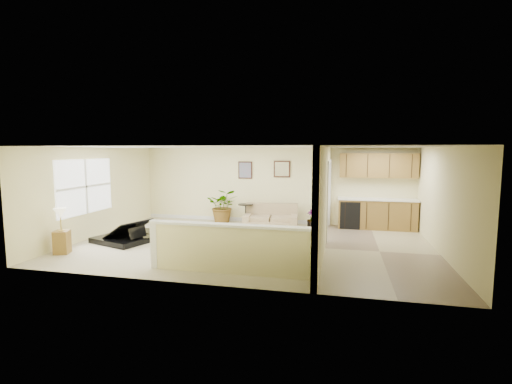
% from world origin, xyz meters
% --- Properties ---
extents(floor, '(9.00, 9.00, 0.00)m').
position_xyz_m(floor, '(0.00, 0.00, 0.00)').
color(floor, '#C0B495').
rests_on(floor, ground).
extents(back_wall, '(9.00, 0.04, 2.50)m').
position_xyz_m(back_wall, '(0.00, 3.00, 1.25)').
color(back_wall, '#F1E8A5').
rests_on(back_wall, floor).
extents(front_wall, '(9.00, 0.04, 2.50)m').
position_xyz_m(front_wall, '(0.00, -3.00, 1.25)').
color(front_wall, '#F1E8A5').
rests_on(front_wall, floor).
extents(left_wall, '(0.04, 6.00, 2.50)m').
position_xyz_m(left_wall, '(-4.50, 0.00, 1.25)').
color(left_wall, '#F1E8A5').
rests_on(left_wall, floor).
extents(right_wall, '(0.04, 6.00, 2.50)m').
position_xyz_m(right_wall, '(4.50, 0.00, 1.25)').
color(right_wall, '#F1E8A5').
rests_on(right_wall, floor).
extents(ceiling, '(9.00, 6.00, 0.04)m').
position_xyz_m(ceiling, '(0.00, 0.00, 2.50)').
color(ceiling, silver).
rests_on(ceiling, back_wall).
extents(kitchen_vinyl, '(2.70, 6.00, 0.01)m').
position_xyz_m(kitchen_vinyl, '(3.15, 0.00, 0.00)').
color(kitchen_vinyl, tan).
rests_on(kitchen_vinyl, floor).
extents(interior_partition, '(0.18, 5.99, 2.50)m').
position_xyz_m(interior_partition, '(1.80, 0.25, 1.22)').
color(interior_partition, '#F1E8A5').
rests_on(interior_partition, floor).
extents(pony_half_wall, '(3.42, 0.22, 1.00)m').
position_xyz_m(pony_half_wall, '(0.08, -2.30, 0.52)').
color(pony_half_wall, '#F1E8A5').
rests_on(pony_half_wall, floor).
extents(left_window, '(0.05, 2.15, 1.45)m').
position_xyz_m(left_window, '(-4.49, -0.50, 1.45)').
color(left_window, white).
rests_on(left_window, left_wall).
extents(wall_art_left, '(0.48, 0.04, 0.58)m').
position_xyz_m(wall_art_left, '(-0.95, 2.97, 1.75)').
color(wall_art_left, '#371D14').
rests_on(wall_art_left, back_wall).
extents(wall_mirror, '(0.55, 0.04, 0.55)m').
position_xyz_m(wall_mirror, '(0.30, 2.97, 1.80)').
color(wall_mirror, '#371D14').
rests_on(wall_mirror, back_wall).
extents(kitchen_cabinets, '(2.36, 0.65, 2.33)m').
position_xyz_m(kitchen_cabinets, '(3.19, 2.73, 0.87)').
color(kitchen_cabinets, olive).
rests_on(kitchen_cabinets, floor).
extents(piano, '(1.89, 1.88, 1.30)m').
position_xyz_m(piano, '(-3.41, -0.37, 0.54)').
color(piano, black).
rests_on(piano, floor).
extents(piano_bench, '(0.56, 0.78, 0.47)m').
position_xyz_m(piano_bench, '(-2.00, -0.08, 0.24)').
color(piano_bench, black).
rests_on(piano_bench, floor).
extents(loveseat, '(1.74, 1.09, 0.95)m').
position_xyz_m(loveseat, '(0.08, 2.22, 0.36)').
color(loveseat, tan).
rests_on(loveseat, floor).
extents(accent_table, '(0.48, 0.48, 0.70)m').
position_xyz_m(accent_table, '(-0.76, 2.26, 0.45)').
color(accent_table, black).
rests_on(accent_table, floor).
extents(palm_plant, '(1.16, 1.05, 1.13)m').
position_xyz_m(palm_plant, '(-1.62, 2.62, 0.56)').
color(palm_plant, black).
rests_on(palm_plant, floor).
extents(small_plant, '(0.40, 0.40, 0.57)m').
position_xyz_m(small_plant, '(1.35, 2.49, 0.24)').
color(small_plant, black).
rests_on(small_plant, floor).
extents(lamp_stand, '(0.40, 0.40, 1.08)m').
position_xyz_m(lamp_stand, '(-4.15, -1.83, 0.46)').
color(lamp_stand, olive).
rests_on(lamp_stand, floor).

